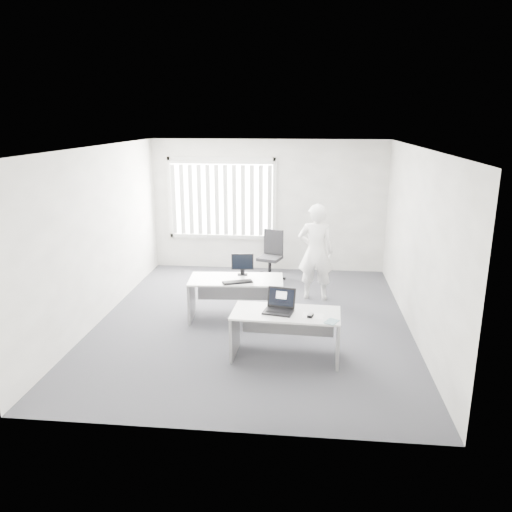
# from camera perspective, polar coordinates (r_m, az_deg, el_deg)

# --- Properties ---
(ground) EXTENTS (6.00, 6.00, 0.00)m
(ground) POSITION_cam_1_polar(r_m,az_deg,el_deg) (8.26, -0.35, -7.46)
(ground) COLOR #55565D
(ground) RESTS_ON ground
(wall_back) EXTENTS (5.00, 0.02, 2.80)m
(wall_back) POSITION_cam_1_polar(r_m,az_deg,el_deg) (10.74, 1.39, 5.75)
(wall_back) COLOR white
(wall_back) RESTS_ON ground
(wall_front) EXTENTS (5.00, 0.02, 2.80)m
(wall_front) POSITION_cam_1_polar(r_m,az_deg,el_deg) (4.98, -4.18, -6.04)
(wall_front) COLOR white
(wall_front) RESTS_ON ground
(wall_left) EXTENTS (0.02, 6.00, 2.80)m
(wall_left) POSITION_cam_1_polar(r_m,az_deg,el_deg) (8.46, -17.47, 2.34)
(wall_left) COLOR white
(wall_left) RESTS_ON ground
(wall_right) EXTENTS (0.02, 6.00, 2.80)m
(wall_right) POSITION_cam_1_polar(r_m,az_deg,el_deg) (7.95, 17.86, 1.49)
(wall_right) COLOR white
(wall_right) RESTS_ON ground
(ceiling) EXTENTS (5.00, 6.00, 0.02)m
(ceiling) POSITION_cam_1_polar(r_m,az_deg,el_deg) (7.61, -0.39, 12.33)
(ceiling) COLOR white
(ceiling) RESTS_ON wall_back
(window) EXTENTS (2.32, 0.06, 1.76)m
(window) POSITION_cam_1_polar(r_m,az_deg,el_deg) (10.80, -3.95, 6.58)
(window) COLOR silver
(window) RESTS_ON wall_back
(blinds) EXTENTS (2.20, 0.10, 1.50)m
(blinds) POSITION_cam_1_polar(r_m,az_deg,el_deg) (10.75, -4.00, 6.37)
(blinds) COLOR silver
(blinds) RESTS_ON wall_back
(desk_near) EXTENTS (1.50, 0.76, 0.67)m
(desk_near) POSITION_cam_1_polar(r_m,az_deg,el_deg) (6.92, 3.42, -7.86)
(desk_near) COLOR white
(desk_near) RESTS_ON ground
(desk_far) EXTENTS (1.57, 0.83, 0.69)m
(desk_far) POSITION_cam_1_polar(r_m,az_deg,el_deg) (8.20, -2.28, -3.89)
(desk_far) COLOR white
(desk_far) RESTS_ON ground
(office_chair) EXTENTS (0.71, 0.71, 1.00)m
(office_chair) POSITION_cam_1_polar(r_m,az_deg,el_deg) (10.34, 1.69, -0.85)
(office_chair) COLOR black
(office_chair) RESTS_ON ground
(person) EXTENTS (0.67, 0.46, 1.77)m
(person) POSITION_cam_1_polar(r_m,az_deg,el_deg) (9.05, 6.85, 0.45)
(person) COLOR white
(person) RESTS_ON ground
(laptop) EXTENTS (0.45, 0.42, 0.30)m
(laptop) POSITION_cam_1_polar(r_m,az_deg,el_deg) (6.77, 2.56, -5.29)
(laptop) COLOR black
(laptop) RESTS_ON desk_near
(paper_sheet) EXTENTS (0.30, 0.23, 0.00)m
(paper_sheet) POSITION_cam_1_polar(r_m,az_deg,el_deg) (6.76, 6.53, -6.79)
(paper_sheet) COLOR white
(paper_sheet) RESTS_ON desk_near
(mouse) EXTENTS (0.09, 0.12, 0.05)m
(mouse) POSITION_cam_1_polar(r_m,az_deg,el_deg) (6.71, 6.24, -6.72)
(mouse) COLOR #BABABC
(mouse) RESTS_ON paper_sheet
(booklet) EXTENTS (0.21, 0.24, 0.01)m
(booklet) POSITION_cam_1_polar(r_m,az_deg,el_deg) (6.59, 8.62, -7.43)
(booklet) COLOR silver
(booklet) RESTS_ON desk_near
(keyboard) EXTENTS (0.50, 0.32, 0.02)m
(keyboard) POSITION_cam_1_polar(r_m,az_deg,el_deg) (7.94, -2.13, -3.00)
(keyboard) COLOR black
(keyboard) RESTS_ON desk_far
(monitor) EXTENTS (0.38, 0.15, 0.37)m
(monitor) POSITION_cam_1_polar(r_m,az_deg,el_deg) (8.28, -1.56, -0.94)
(monitor) COLOR black
(monitor) RESTS_ON desk_far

